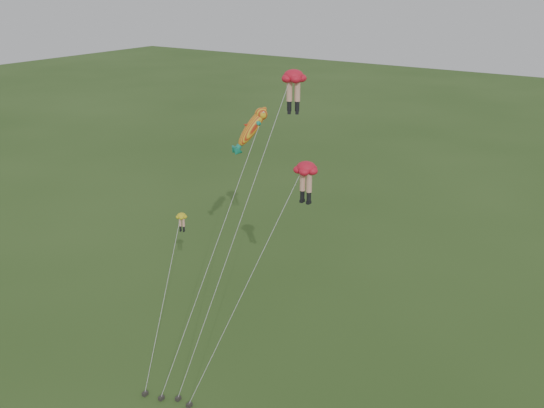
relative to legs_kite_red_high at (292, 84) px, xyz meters
The scene contains 5 objects.
ground 20.35m from the legs_kite_red_high, 111.82° to the right, with size 300.00×300.00×0.00m, color #2B4819.
legs_kite_red_high is the anchor object (origin of this frame).
legs_kite_red_mid 5.38m from the legs_kite_red_high, 35.37° to the right, with size 4.88×7.81×14.69m.
legs_kite_yellow 13.54m from the legs_kite_red_high, 169.48° to the right, with size 3.87×8.41×9.19m.
fish_kite 5.14m from the legs_kite_red_high, 163.71° to the left, with size 2.17×11.10×17.10m.
Camera 1 is at (21.78, -23.44, 24.78)m, focal length 40.00 mm.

